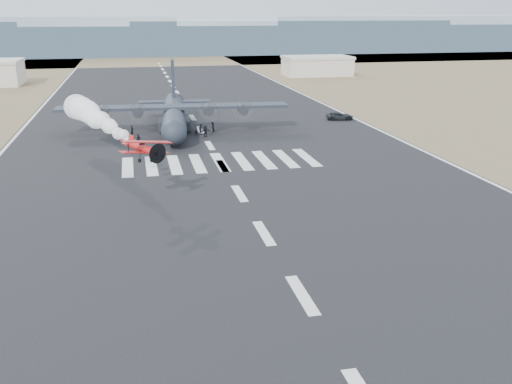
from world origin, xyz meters
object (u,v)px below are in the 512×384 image
object	(u,v)px
hangar_right	(317,66)
transport_aircraft	(174,114)
crew_a	(196,130)
crew_d	(138,140)
crew_b	(201,129)
crew_f	(205,131)
support_vehicle	(340,116)
crew_c	(167,137)
crew_e	(172,136)
crew_g	(132,131)
crew_h	(212,127)
aerobatic_biplane	(143,148)

from	to	relation	value
hangar_right	transport_aircraft	bearing A→B (deg)	-123.00
crew_a	crew_d	xyz separation A→B (m)	(-9.17, -4.65, -0.10)
crew_b	crew_f	size ratio (longest dim) A/B	0.93
transport_aircraft	crew_b	world-z (taller)	transport_aircraft
crew_b	support_vehicle	bearing A→B (deg)	-107.64
hangar_right	crew_b	xyz separation A→B (m)	(-46.32, -81.82, -2.15)
support_vehicle	crew_c	size ratio (longest dim) A/B	2.94
transport_aircraft	crew_e	size ratio (longest dim) A/B	20.89
crew_a	crew_d	distance (m)	10.28
transport_aircraft	crew_f	world-z (taller)	transport_aircraft
crew_g	crew_h	world-z (taller)	crew_g
transport_aircraft	crew_a	xyz separation A→B (m)	(3.03, -5.16, -1.91)
crew_a	crew_h	bearing A→B (deg)	-8.79
crew_b	crew_d	xyz separation A→B (m)	(-10.02, -5.30, -0.08)
crew_e	support_vehicle	bearing A→B (deg)	109.18
support_vehicle	crew_c	bearing A→B (deg)	118.89
crew_c	crew_f	distance (m)	6.86
support_vehicle	crew_c	world-z (taller)	crew_c
crew_d	crew_f	world-z (taller)	crew_f
aerobatic_biplane	crew_d	size ratio (longest dim) A/B	3.61
crew_b	crew_a	bearing A→B (deg)	93.48
hangar_right	support_vehicle	world-z (taller)	hangar_right
crew_c	crew_g	distance (m)	7.94
crew_h	crew_a	bearing A→B (deg)	-18.58
crew_a	crew_b	size ratio (longest dim) A/B	1.03
support_vehicle	crew_h	xyz separation A→B (m)	(-24.56, -6.40, 0.17)
crew_f	crew_g	xyz separation A→B (m)	(-11.41, 3.26, -0.03)
crew_a	support_vehicle	bearing A→B (deg)	-27.08
crew_h	support_vehicle	bearing A→B (deg)	140.57
hangar_right	transport_aircraft	xyz separation A→B (m)	(-50.20, -77.31, -0.21)
aerobatic_biplane	crew_h	bearing A→B (deg)	54.63
crew_d	crew_e	bearing A→B (deg)	144.75
hangar_right	crew_g	distance (m)	98.86
transport_aircraft	crew_c	bearing A→B (deg)	-96.96
aerobatic_biplane	crew_b	world-z (taller)	aerobatic_biplane
support_vehicle	crew_g	distance (m)	38.16
crew_e	crew_f	bearing A→B (deg)	113.30
crew_b	aerobatic_biplane	bearing A→B (deg)	129.92
hangar_right	aerobatic_biplane	distance (m)	128.66
support_vehicle	crew_f	world-z (taller)	crew_f
crew_e	crew_b	bearing A→B (deg)	130.89
hangar_right	crew_d	distance (m)	103.77
crew_c	crew_g	xyz separation A→B (m)	(-5.15, 6.05, 0.05)
crew_c	crew_e	distance (m)	0.86
hangar_right	crew_b	size ratio (longest dim) A/B	11.97
transport_aircraft	support_vehicle	size ratio (longest dim) A/B	7.65
crew_h	transport_aircraft	bearing A→B (deg)	-81.08
support_vehicle	crew_e	xyz separation A→B (m)	(-31.59, -12.49, 0.22)
hangar_right	crew_b	bearing A→B (deg)	-119.52
crew_c	crew_e	bearing A→B (deg)	103.24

